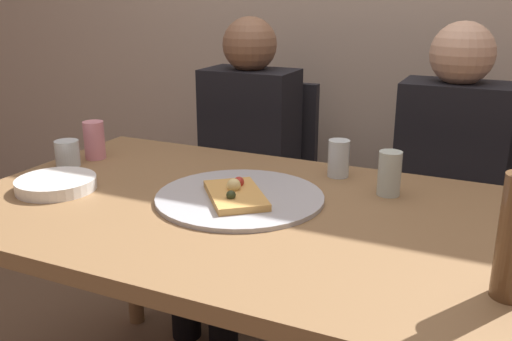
# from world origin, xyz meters

# --- Properties ---
(dining_table) EXTENTS (1.54, 0.89, 0.74)m
(dining_table) POSITION_xyz_m (0.00, 0.00, 0.66)
(dining_table) COLOR olive
(dining_table) RESTS_ON ground_plane
(pizza_tray) EXTENTS (0.44, 0.44, 0.01)m
(pizza_tray) POSITION_xyz_m (-0.07, 0.04, 0.75)
(pizza_tray) COLOR #ADADB2
(pizza_tray) RESTS_ON dining_table
(pizza_slice_last) EXTENTS (0.24, 0.25, 0.05)m
(pizza_slice_last) POSITION_xyz_m (-0.07, 0.01, 0.76)
(pizza_slice_last) COLOR tan
(pizza_slice_last) RESTS_ON pizza_tray
(tumbler_near) EXTENTS (0.06, 0.06, 0.12)m
(tumbler_near) POSITION_xyz_m (0.28, 0.24, 0.80)
(tumbler_near) COLOR #B7C6BC
(tumbler_near) RESTS_ON dining_table
(tumbler_far) EXTENTS (0.07, 0.07, 0.08)m
(tumbler_far) POSITION_xyz_m (-0.68, 0.08, 0.78)
(tumbler_far) COLOR silver
(tumbler_far) RESTS_ON dining_table
(wine_glass) EXTENTS (0.06, 0.06, 0.11)m
(wine_glass) POSITION_xyz_m (0.11, 0.33, 0.80)
(wine_glass) COLOR silver
(wine_glass) RESTS_ON dining_table
(soda_can) EXTENTS (0.07, 0.07, 0.12)m
(soda_can) POSITION_xyz_m (-0.66, 0.18, 0.80)
(soda_can) COLOR pink
(soda_can) RESTS_ON dining_table
(plate_stack) EXTENTS (0.21, 0.21, 0.03)m
(plate_stack) POSITION_xyz_m (-0.56, -0.11, 0.76)
(plate_stack) COLOR white
(plate_stack) RESTS_ON dining_table
(chair_left) EXTENTS (0.44, 0.44, 0.90)m
(chair_left) POSITION_xyz_m (-0.39, 0.85, 0.51)
(chair_left) COLOR black
(chair_left) RESTS_ON ground_plane
(chair_right) EXTENTS (0.44, 0.44, 0.90)m
(chair_right) POSITION_xyz_m (0.38, 0.85, 0.51)
(chair_right) COLOR black
(chair_right) RESTS_ON ground_plane
(guest_in_sweater) EXTENTS (0.36, 0.56, 1.17)m
(guest_in_sweater) POSITION_xyz_m (-0.39, 0.69, 0.64)
(guest_in_sweater) COLOR black
(guest_in_sweater) RESTS_ON ground_plane
(guest_in_beanie) EXTENTS (0.36, 0.56, 1.17)m
(guest_in_beanie) POSITION_xyz_m (0.38, 0.69, 0.64)
(guest_in_beanie) COLOR black
(guest_in_beanie) RESTS_ON ground_plane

